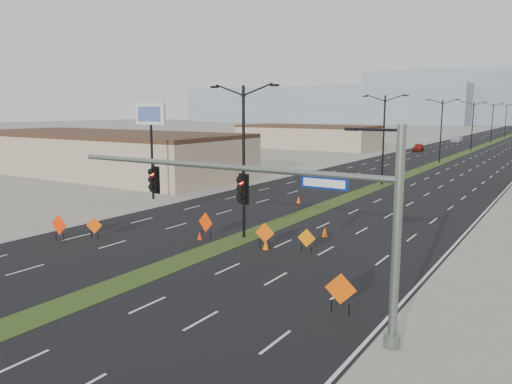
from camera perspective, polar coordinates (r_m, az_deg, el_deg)
The scene contains 27 objects.
ground at distance 24.98m, azimuth -17.26°, elevation -10.89°, with size 600.00×600.00×0.00m, color gray.
road_surface at distance 116.62m, azimuth 23.65°, elevation 4.48°, with size 25.00×400.00×0.02m, color black.
median_strip at distance 116.62m, azimuth 23.65°, elevation 4.48°, with size 2.00×400.00×0.04m, color #324619.
building_sw_near at distance 69.84m, azimuth -17.18°, elevation 4.10°, with size 40.00×16.00×5.00m, color tan.
building_sw_far at distance 111.95m, azimuth 5.99°, elevation 6.20°, with size 30.00×14.00×4.50m, color tan.
mesa_west at distance 325.66m, azimuth 7.64°, elevation 9.81°, with size 180.00×50.00×22.00m, color gray.
mesa_backdrop at distance 338.41m, azimuth 24.83°, elevation 9.86°, with size 140.00×50.00×32.00m, color gray.
signal_mast at distance 19.78m, azimuth 2.91°, elevation -1.38°, with size 16.30×0.60×8.00m.
streetlight_0 at distance 32.60m, azimuth -1.42°, elevation 4.02°, with size 5.15×0.24×10.02m.
streetlight_1 at distance 57.90m, azimuth 14.37°, elevation 6.10°, with size 5.15×0.24×10.02m.
streetlight_2 at distance 84.91m, azimuth 20.40°, elevation 6.78°, with size 5.15×0.24×10.02m.
streetlight_3 at distance 112.41m, azimuth 23.51°, elevation 7.10°, with size 5.15×0.24×10.02m.
streetlight_4 at distance 140.10m, azimuth 25.39°, elevation 7.29°, with size 5.15×0.24×10.02m.
streetlight_5 at distance 167.90m, azimuth 26.65°, elevation 7.41°, with size 5.15×0.24×10.02m.
car_left at distance 107.95m, azimuth 18.06°, elevation 4.89°, with size 1.85×4.61×1.57m, color maroon.
car_far at distance 139.03m, azimuth 21.98°, elevation 5.60°, with size 2.28×5.60×1.63m, color silver.
construction_sign_0 at distance 34.68m, azimuth -21.58°, elevation -3.59°, with size 1.37×0.14×1.82m.
construction_sign_1 at distance 34.71m, azimuth -18.01°, elevation -3.75°, with size 1.02×0.49×1.46m.
construction_sign_2 at distance 33.22m, azimuth -5.78°, elevation -3.56°, with size 1.32×0.31×1.78m.
construction_sign_3 at distance 30.67m, azimuth 1.01°, elevation -4.78°, with size 1.21×0.32×1.64m.
construction_sign_4 at distance 29.97m, azimuth 5.80°, elevation -5.36°, with size 1.11×0.17×1.48m.
construction_sign_5 at distance 21.44m, azimuth 9.65°, elevation -11.01°, with size 1.33×0.28×1.79m.
cone_0 at distance 33.14m, azimuth -6.44°, elevation -4.98°, with size 0.33×0.33×0.56m, color red.
cone_1 at distance 33.94m, azimuth 7.85°, elevation -4.55°, with size 0.41×0.41×0.69m, color #EF5905.
cone_2 at distance 30.65m, azimuth 1.12°, elevation -6.02°, with size 0.39×0.39×0.66m, color #E75B04.
cone_3 at distance 45.79m, azimuth 4.89°, elevation -0.87°, with size 0.39×0.39×0.65m, color #FF4805.
pole_sign_west at distance 48.10m, azimuth -11.95°, elevation 7.87°, with size 2.94×1.07×9.04m.
Camera 1 is at (18.17, -14.88, 8.50)m, focal length 35.00 mm.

